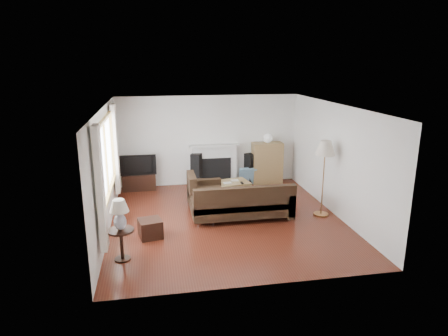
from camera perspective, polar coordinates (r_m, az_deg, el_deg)
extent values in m
cube|color=#531E12|center=(8.94, 0.34, -7.32)|extent=(5.10, 5.60, 0.04)
cube|color=white|center=(8.31, 0.37, 8.82)|extent=(5.10, 5.60, 0.04)
cube|color=white|center=(11.19, -2.22, 3.97)|extent=(5.00, 0.04, 2.50)
cube|color=white|center=(5.99, 5.20, -6.13)|extent=(5.00, 0.04, 2.50)
cube|color=white|center=(8.47, -16.52, -0.32)|extent=(0.04, 5.50, 2.50)
cube|color=white|center=(9.32, 15.66, 1.13)|extent=(0.04, 5.50, 2.50)
cube|color=olive|center=(8.19, -16.47, 1.35)|extent=(0.12, 2.74, 1.54)
cube|color=white|center=(6.77, -17.25, -2.88)|extent=(0.10, 0.35, 2.10)
cube|color=white|center=(9.70, -15.22, 2.61)|extent=(0.10, 0.35, 2.10)
cube|color=white|center=(11.26, -1.35, 0.52)|extent=(1.40, 0.26, 1.15)
cube|color=black|center=(11.10, -12.01, -1.92)|extent=(0.89, 0.40, 0.44)
imported|color=black|center=(10.97, -12.16, 0.56)|extent=(0.95, 0.12, 0.55)
cube|color=black|center=(11.11, -3.94, -0.29)|extent=(0.37, 0.39, 0.94)
cube|color=black|center=(11.39, 3.75, -0.09)|extent=(0.33, 0.36, 0.86)
cube|color=olive|center=(11.46, 6.16, 0.74)|extent=(0.85, 0.40, 1.17)
sphere|color=white|center=(11.30, 6.26, 4.23)|extent=(0.25, 0.25, 0.25)
cube|color=black|center=(8.87, 2.57, -4.83)|extent=(2.41, 1.76, 0.78)
cube|color=olive|center=(10.14, 0.39, -3.24)|extent=(1.22, 0.82, 0.44)
cube|color=black|center=(8.15, -10.48, -8.48)|extent=(0.52, 0.52, 0.37)
cube|color=#A36D38|center=(9.17, 14.00, -1.48)|extent=(0.59, 0.59, 1.73)
cube|color=black|center=(7.35, -14.40, -10.57)|extent=(0.46, 0.46, 0.57)
cube|color=silver|center=(7.13, -14.70, -6.51)|extent=(0.34, 0.34, 0.54)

